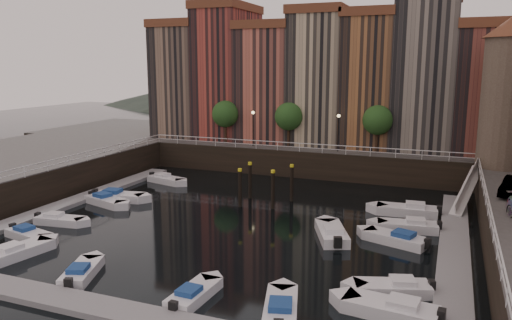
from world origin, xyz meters
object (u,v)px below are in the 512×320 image
at_px(boat_left_2, 106,201).
at_px(boat_left_1, 59,220).
at_px(mooring_pilings, 264,186).
at_px(boat_left_0, 28,234).
at_px(corner_tower, 509,90).
at_px(gangway, 467,187).

bearing_deg(boat_left_2, boat_left_1, -72.50).
distance_m(mooring_pilings, boat_left_0, 19.68).
distance_m(mooring_pilings, boat_left_2, 14.32).
height_order(corner_tower, gangway, corner_tower).
xyz_separation_m(mooring_pilings, boat_left_2, (-13.12, -5.59, -1.28)).
relative_size(boat_left_0, boat_left_2, 0.88).
xyz_separation_m(gangway, boat_left_0, (-29.77, -20.06, -1.60)).
relative_size(corner_tower, mooring_pilings, 3.19).
bearing_deg(corner_tower, boat_left_1, -147.45).
bearing_deg(boat_left_1, corner_tower, 24.90).
distance_m(corner_tower, mooring_pilings, 23.77).
bearing_deg(boat_left_1, mooring_pilings, 33.92).
bearing_deg(boat_left_0, corner_tower, 48.64).
height_order(gangway, boat_left_1, gangway).
relative_size(gangway, boat_left_0, 1.96).
distance_m(boat_left_0, boat_left_2, 9.44).
relative_size(gangway, boat_left_2, 1.72).
xyz_separation_m(corner_tower, mooring_pilings, (-20.02, -9.54, -8.54)).
xyz_separation_m(boat_left_0, boat_left_2, (-0.46, 9.42, 0.05)).
bearing_deg(boat_left_1, boat_left_0, -91.85).
distance_m(corner_tower, boat_left_1, 40.40).
bearing_deg(boat_left_1, boat_left_2, 83.41).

